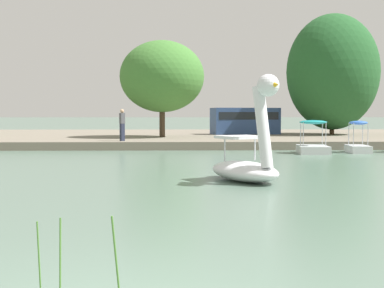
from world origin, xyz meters
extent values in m
cube|color=slate|center=(0.00, 32.43, 0.22)|extent=(129.46, 21.58, 0.44)
ellipsoid|color=white|center=(2.47, 9.65, 0.28)|extent=(2.40, 2.94, 0.56)
cylinder|color=white|center=(2.86, 8.91, 1.54)|extent=(0.63, 0.80, 2.20)
sphere|color=white|center=(2.96, 8.72, 2.63)|extent=(0.79, 0.79, 0.59)
cone|color=yellow|center=(3.07, 8.52, 2.63)|extent=(0.46, 0.49, 0.32)
cube|color=white|center=(2.38, 9.84, 1.23)|extent=(1.48, 1.41, 0.08)
cylinder|color=silver|center=(1.92, 9.60, 0.89)|extent=(0.04, 0.04, 0.67)
cylinder|color=silver|center=(2.84, 10.08, 0.89)|extent=(0.04, 0.04, 0.67)
cube|color=white|center=(7.10, 19.56, 0.19)|extent=(1.62, 2.28, 0.37)
ellipsoid|color=teal|center=(7.10, 19.56, 1.50)|extent=(1.44, 1.36, 0.20)
cylinder|color=#B7B7BF|center=(6.64, 20.11, 0.94)|extent=(0.04, 0.04, 1.13)
cylinder|color=#B7B7BF|center=(7.68, 19.98, 0.94)|extent=(0.04, 0.04, 1.13)
cylinder|color=#B7B7BF|center=(6.52, 19.14, 0.94)|extent=(0.04, 0.04, 1.13)
cylinder|color=#B7B7BF|center=(7.56, 19.02, 0.94)|extent=(0.04, 0.04, 1.13)
cube|color=white|center=(9.45, 20.00, 0.18)|extent=(1.11, 1.93, 0.35)
ellipsoid|color=blue|center=(9.45, 20.00, 1.46)|extent=(0.97, 1.25, 0.20)
cylinder|color=#B7B7BF|center=(9.16, 20.50, 0.91)|extent=(0.04, 0.04, 1.11)
cylinder|color=#B7B7BF|center=(9.84, 20.43, 0.91)|extent=(0.04, 0.04, 1.11)
cylinder|color=#B7B7BF|center=(9.07, 19.57, 0.91)|extent=(0.04, 0.04, 1.11)
cylinder|color=#B7B7BF|center=(9.75, 19.50, 0.91)|extent=(0.04, 0.04, 1.11)
cylinder|color=#4C3823|center=(11.57, 31.04, 2.17)|extent=(0.33, 0.33, 3.46)
ellipsoid|color=#235628|center=(11.57, 31.04, 4.86)|extent=(9.32, 9.30, 8.15)
cylinder|color=#423323|center=(-0.39, 27.42, 1.86)|extent=(0.35, 0.35, 2.85)
ellipsoid|color=#427A33|center=(-0.39, 27.42, 4.26)|extent=(5.43, 5.47, 4.50)
cube|color=#23283D|center=(-2.40, 22.77, 0.91)|extent=(0.29, 0.29, 0.94)
cube|color=#4C4C51|center=(-2.40, 22.77, 1.66)|extent=(0.32, 0.32, 0.57)
sphere|color=tan|center=(-2.40, 22.77, 2.05)|extent=(0.21, 0.21, 0.21)
cube|color=navy|center=(5.47, 31.94, 1.39)|extent=(5.06, 2.70, 1.90)
cube|color=black|center=(5.47, 31.94, 1.77)|extent=(4.69, 2.67, 0.53)
cylinder|color=#4C7F33|center=(-0.71, 0.43, 0.43)|extent=(0.03, 0.06, 0.87)
cylinder|color=#4C7F33|center=(0.06, 0.19, 0.48)|extent=(0.10, 0.07, 0.96)
cylinder|color=#4C7F33|center=(-0.59, 0.76, 0.41)|extent=(0.02, 0.06, 0.83)
camera|label=1|loc=(0.61, -4.29, 1.88)|focal=46.85mm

